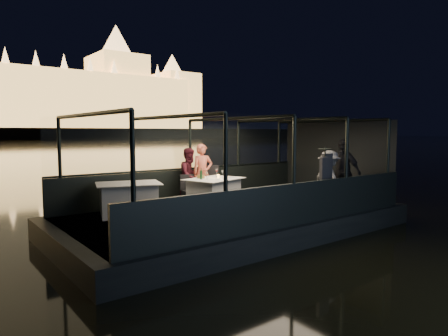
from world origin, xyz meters
TOP-DOWN VIEW (x-y plane):
  - boat_hull at (0.00, 0.00)m, footprint 8.60×4.40m
  - boat_deck at (0.00, 0.00)m, footprint 8.00×4.00m
  - gunwale_port at (0.00, 2.00)m, footprint 8.00×0.08m
  - gunwale_starboard at (0.00, -2.00)m, footprint 8.00×0.08m
  - cabin_glass_port at (0.00, 2.00)m, footprint 8.00×0.02m
  - cabin_glass_starboard at (0.00, -2.00)m, footprint 8.00×0.02m
  - cabin_roof_glass at (0.00, 0.00)m, footprint 8.00×4.00m
  - end_wall_fore at (-4.00, 0.00)m, footprint 0.02×4.00m
  - end_wall_aft at (4.00, 0.00)m, footprint 0.02×4.00m
  - canopy_ribs at (0.00, 0.00)m, footprint 8.00×4.00m
  - dining_table_central at (-0.13, 0.66)m, footprint 1.68×1.41m
  - dining_table_aft at (-2.32, 1.07)m, footprint 1.71×1.45m
  - chair_port_left at (-0.47, 1.27)m, footprint 0.45×0.45m
  - chair_port_right at (0.45, 1.41)m, footprint 0.62×0.62m
  - coat_stand at (1.32, -1.75)m, footprint 0.53×0.47m
  - person_woman_coral at (0.16, 1.61)m, footprint 0.67×0.52m
  - person_man_maroon at (-0.25, 1.63)m, footprint 0.82×0.69m
  - passenger_stripe at (2.10, -1.28)m, footprint 0.72×1.06m
  - passenger_dark at (2.69, -1.25)m, footprint 0.48×1.08m
  - wine_bottle at (-0.50, 0.70)m, footprint 0.08×0.08m
  - bread_basket at (-0.36, 0.92)m, footprint 0.25×0.25m
  - amber_candle at (0.07, 0.73)m, footprint 0.08×0.08m
  - plate_near at (0.38, 0.60)m, footprint 0.32×0.32m
  - plate_far at (-0.30, 1.01)m, footprint 0.30×0.30m
  - wine_glass_white at (-0.39, 0.61)m, footprint 0.09×0.09m
  - wine_glass_red at (0.19, 0.98)m, footprint 0.09×0.09m
  - wine_glass_empty at (0.06, 0.54)m, footprint 0.08×0.08m

SIDE VIEW (x-z plane):
  - boat_hull at x=0.00m, z-range -0.50..0.50m
  - boat_deck at x=0.00m, z-range 0.46..0.50m
  - dining_table_central at x=-0.13m, z-range 0.50..1.27m
  - dining_table_aft at x=-2.32m, z-range 0.50..1.27m
  - gunwale_port at x=0.00m, z-range 0.50..1.40m
  - gunwale_starboard at x=0.00m, z-range 0.50..1.40m
  - chair_port_left at x=-0.47m, z-range 0.54..1.36m
  - chair_port_right at x=0.45m, z-range 0.45..1.45m
  - person_woman_coral at x=0.16m, z-range 0.43..2.07m
  - person_man_maroon at x=-0.25m, z-range 0.48..2.02m
  - plate_near at x=0.38m, z-range 1.26..1.28m
  - plate_far at x=-0.30m, z-range 1.27..1.28m
  - bread_basket at x=-0.36m, z-range 1.26..1.35m
  - amber_candle at x=0.07m, z-range 1.26..1.35m
  - passenger_stripe at x=2.10m, z-range 0.60..2.10m
  - passenger_dark at x=2.69m, z-range 0.45..2.25m
  - wine_glass_white at x=-0.39m, z-range 1.26..1.46m
  - wine_glass_red at x=0.19m, z-range 1.26..1.46m
  - wine_glass_empty at x=0.06m, z-range 1.25..1.47m
  - coat_stand at x=1.32m, z-range 0.59..2.21m
  - wine_bottle at x=-0.50m, z-range 1.27..1.56m
  - end_wall_fore at x=-4.00m, z-range 0.50..2.80m
  - end_wall_aft at x=4.00m, z-range 0.50..2.80m
  - canopy_ribs at x=0.00m, z-range 0.50..2.80m
  - cabin_glass_port at x=0.00m, z-range 1.40..2.80m
  - cabin_glass_starboard at x=0.00m, z-range 1.40..2.80m
  - cabin_roof_glass at x=0.00m, z-range 2.79..2.81m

